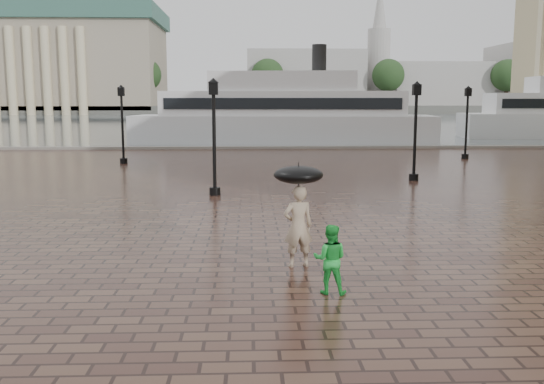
% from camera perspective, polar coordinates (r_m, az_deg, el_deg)
% --- Properties ---
extents(ground, '(300.00, 300.00, 0.00)m').
position_cam_1_polar(ground, '(14.89, 16.17, -6.19)').
color(ground, '#331D17').
rests_on(ground, ground).
extents(harbour_water, '(240.00, 240.00, 0.00)m').
position_cam_1_polar(harbour_water, '(105.80, 0.35, 6.75)').
color(harbour_water, '#4B565B').
rests_on(harbour_water, ground).
extents(quay_edge, '(80.00, 0.60, 0.30)m').
position_cam_1_polar(quay_edge, '(46.02, 3.64, 4.09)').
color(quay_edge, slate).
rests_on(quay_edge, ground).
extents(far_shore, '(300.00, 60.00, 2.00)m').
position_cam_1_polar(far_shore, '(173.72, -0.64, 7.88)').
color(far_shore, '#4C4C47').
rests_on(far_shore, ground).
extents(museum, '(57.00, 32.50, 26.00)m').
position_cam_1_polar(museum, '(166.38, -20.22, 11.76)').
color(museum, gray).
rests_on(museum, ground).
extents(distant_skyline, '(102.50, 22.00, 33.00)m').
position_cam_1_polar(distant_skyline, '(172.03, 15.97, 10.35)').
color(distant_skyline, '#A29E99').
rests_on(distant_skyline, ground).
extents(far_trees, '(188.00, 8.00, 13.50)m').
position_cam_1_polar(far_trees, '(151.81, -0.42, 10.93)').
color(far_trees, '#2D2119').
rests_on(far_trees, ground).
extents(street_lamps, '(21.44, 14.44, 4.40)m').
position_cam_1_polar(street_lamps, '(31.33, 3.61, 6.15)').
color(street_lamps, black).
rests_on(street_lamps, ground).
extents(adult_pedestrian, '(0.75, 0.56, 1.85)m').
position_cam_1_polar(adult_pedestrian, '(13.60, 2.48, -3.25)').
color(adult_pedestrian, tan).
rests_on(adult_pedestrian, ground).
extents(child_pedestrian, '(0.75, 0.64, 1.36)m').
position_cam_1_polar(child_pedestrian, '(11.84, 5.49, -6.31)').
color(child_pedestrian, green).
rests_on(child_pedestrian, ground).
extents(ferry_near, '(25.18, 8.20, 8.11)m').
position_cam_1_polar(ferry_near, '(50.73, 1.04, 7.30)').
color(ferry_near, silver).
rests_on(ferry_near, ground).
extents(umbrella, '(1.10, 1.10, 1.19)m').
position_cam_1_polar(umbrella, '(13.40, 2.51, 1.63)').
color(umbrella, black).
rests_on(umbrella, ground).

